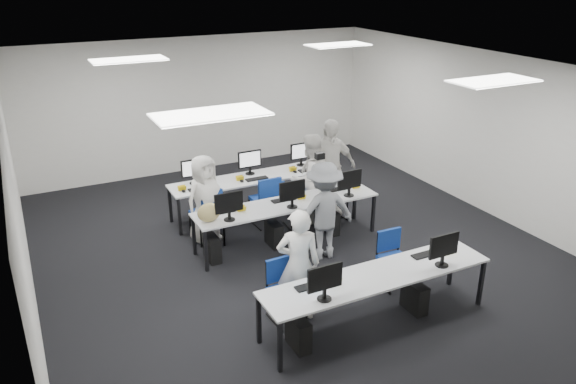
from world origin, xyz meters
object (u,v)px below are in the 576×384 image
desk_mid (287,206)px  chair_5 (207,221)px  chair_2 (212,226)px  chair_3 (278,215)px  chair_6 (265,209)px  chair_1 (393,269)px  student_0 (298,265)px  chair_7 (314,200)px  student_1 (310,179)px  student_2 (205,199)px  student_3 (329,168)px  desk_front (377,278)px  chair_0 (286,302)px  photographer (324,211)px  chair_4 (332,206)px

desk_mid → chair_5: 1.47m
desk_mid → chair_2: chair_2 is taller
chair_3 → chair_6: chair_6 is taller
chair_1 → student_0: student_0 is taller
chair_6 → chair_7: 1.05m
chair_5 → chair_3: bearing=-29.1°
chair_5 → chair_7: 2.17m
desk_mid → student_1: bearing=38.9°
chair_3 → chair_7: bearing=24.9°
chair_2 → student_2: student_2 is taller
student_2 → chair_7: bearing=-16.8°
student_2 → chair_2: bearing=-73.4°
chair_7 → student_3: 0.72m
desk_mid → student_1: (0.76, 0.62, 0.15)m
chair_5 → student_2: student_2 is taller
chair_5 → chair_6: chair_6 is taller
chair_2 → student_1: bearing=17.1°
desk_mid → student_0: student_0 is taller
chair_3 → student_2: student_2 is taller
chair_3 → student_0: student_0 is taller
desk_front → chair_3: bearing=88.4°
student_0 → student_2: student_0 is taller
chair_6 → student_2: 1.26m
chair_7 → student_1: 0.69m
desk_front → student_0: student_0 is taller
chair_0 → chair_6: bearing=68.1°
desk_front → student_0: 1.04m
student_0 → photographer: (1.13, 1.30, 0.02)m
chair_2 → chair_4: chair_2 is taller
student_0 → student_2: bearing=-60.4°
chair_1 → chair_0: bearing=-175.0°
desk_front → desk_mid: (0.00, 2.60, 0.00)m
chair_7 → photographer: size_ratio=0.50×
student_1 → student_2: 1.96m
chair_1 → chair_2: bearing=129.3°
chair_4 → student_1: (-0.42, 0.13, 0.57)m
desk_front → chair_5: bearing=108.4°
chair_1 → student_2: size_ratio=0.55×
chair_5 → student_0: (0.30, -2.84, 0.51)m
desk_mid → chair_2: 1.35m
chair_3 → student_3: size_ratio=0.45×
chair_1 → student_1: size_ratio=0.50×
chair_1 → chair_3: 2.58m
chair_6 → desk_front: bearing=-91.1°
chair_0 → chair_3: size_ratio=1.02×
chair_5 → student_0: 2.90m
chair_5 → student_2: size_ratio=0.59×
chair_4 → desk_front: bearing=-120.4°
chair_4 → student_2: 2.44m
chair_3 → student_1: 0.88m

